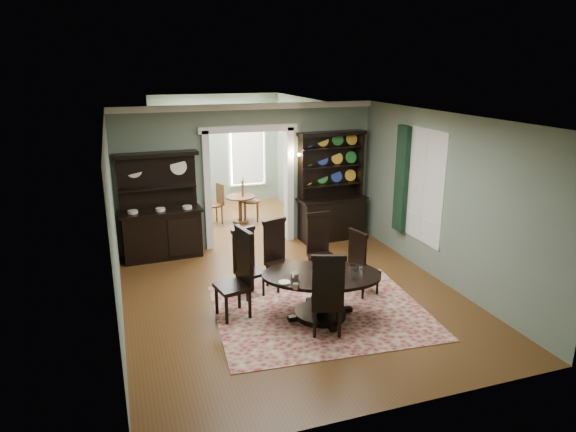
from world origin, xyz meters
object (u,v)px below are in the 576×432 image
welsh_dresser (331,201)px  parlor_table (240,205)px  sideboard (161,222)px  dining_table (321,287)px

welsh_dresser → parlor_table: 2.46m
sideboard → welsh_dresser: 3.69m
dining_table → sideboard: 4.00m
welsh_dresser → parlor_table: size_ratio=3.30×
parlor_table → sideboard: bearing=-139.1°
parlor_table → dining_table: bearing=-90.0°
dining_table → welsh_dresser: bearing=84.2°
sideboard → welsh_dresser: bearing=-2.8°
dining_table → sideboard: size_ratio=1.01×
welsh_dresser → sideboard: bearing=176.1°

